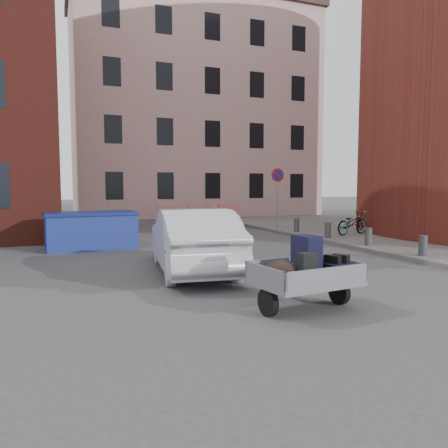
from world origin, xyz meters
name	(u,v)px	position (x,y,z in m)	size (l,w,h in m)	color
ground	(234,289)	(0.00, 0.00, 0.00)	(120.00, 120.00, 0.00)	#38383A
sidewalk	(447,239)	(10.00, 4.00, 0.06)	(9.00, 24.00, 0.12)	#474442
building_pink	(193,114)	(6.00, 22.00, 7.00)	(16.00, 8.00, 14.00)	#B8918E
no_parking_sign	(277,185)	(6.00, 9.48, 2.01)	(0.60, 0.09, 2.65)	gray
bollards	(368,237)	(6.00, 3.40, 0.40)	(0.22, 9.02, 0.55)	#3A3A3D
barriers	(200,213)	(4.20, 15.00, 0.50)	(4.70, 0.18, 1.00)	red
trailer	(305,273)	(0.50, -1.78, 0.61)	(1.73, 1.89, 1.20)	black
dumpster	(91,230)	(-2.16, 6.65, 0.59)	(2.88, 1.62, 1.17)	navy
silver_car	(193,240)	(-0.25, 1.89, 0.74)	(1.56, 4.48, 1.48)	#AFB1B6
bicycle	(352,223)	(7.45, 6.11, 0.56)	(0.59, 1.69, 0.89)	black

